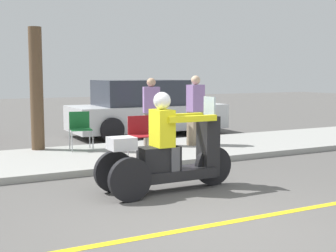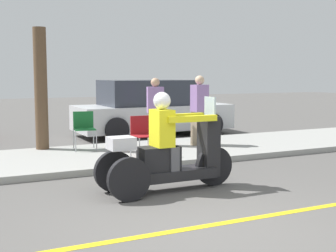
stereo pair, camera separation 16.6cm
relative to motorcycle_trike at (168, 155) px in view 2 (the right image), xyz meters
name	(u,v)px [view 2 (the right image)]	position (x,y,z in m)	size (l,w,h in m)	color
ground_plane	(208,226)	(-0.30, -1.68, -0.54)	(60.00, 60.00, 0.00)	#565451
lane_stripe	(230,222)	(0.00, -1.68, -0.54)	(24.00, 0.12, 0.01)	gold
sidewalk_strip	(92,158)	(-0.30, 2.92, -0.48)	(28.00, 2.80, 0.12)	#9E9E99
motorcycle_trike	(168,155)	(0.00, 0.00, 0.00)	(2.18, 0.69, 1.50)	black
spectator_end_of_line	(155,113)	(1.39, 3.48, 0.32)	(0.41, 0.31, 1.55)	#726656
spectator_far_back	(199,112)	(2.33, 3.10, 0.35)	(0.42, 0.31, 1.60)	gray
folding_chair_curbside	(143,132)	(0.51, 2.13, 0.08)	(0.47, 0.47, 0.82)	#A5A8AD
folding_chair_set_back	(84,126)	(-0.23, 3.68, 0.08)	(0.53, 0.53, 0.82)	#A5A8AD
parked_car_lot_center	(151,109)	(2.42, 6.05, 0.20)	(4.43, 2.01, 1.58)	silver
tree_trunk	(41,89)	(-1.05, 4.11, 0.89)	(0.28, 0.28, 2.64)	brown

